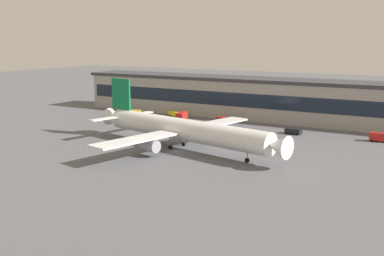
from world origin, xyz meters
TOP-DOWN VIEW (x-y plane):
  - ground_plane at (0.00, 0.00)m, footprint 600.00×600.00m
  - terminal_building at (0.00, 59.09)m, footprint 149.97×17.55m
  - airliner at (-0.93, 3.58)m, footprint 62.34×53.68m
  - stair_truck at (-21.79, 37.27)m, footprint 3.68×6.39m
  - follow_me_car at (-9.83, 44.97)m, footprint 4.71×2.81m
  - belt_loader at (-30.00, 46.11)m, footprint 6.70×4.05m
  - pushback_tractor at (18.21, 37.18)m, footprint 5.01×3.01m
  - crew_van at (42.52, 38.97)m, footprint 5.38×2.66m
  - baggage_tug at (-45.62, 42.79)m, footprint 4.11×3.39m
  - traffic_cone_0 at (-18.00, -6.63)m, footprint 0.47×0.47m

SIDE VIEW (x-z plane):
  - ground_plane at x=0.00m, z-range 0.00..0.00m
  - traffic_cone_0 at x=-18.00m, z-range 0.00..0.59m
  - pushback_tractor at x=18.21m, z-range 0.17..1.92m
  - baggage_tug at x=-45.62m, z-range 0.16..2.01m
  - follow_me_car at x=-9.83m, z-range 0.17..2.02m
  - belt_loader at x=-30.00m, z-range 0.18..2.13m
  - crew_van at x=42.52m, z-range 0.18..2.73m
  - stair_truck at x=-21.79m, z-range 0.20..3.75m
  - airliner at x=-0.93m, z-range -3.37..13.75m
  - terminal_building at x=0.00m, z-range 0.02..14.72m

